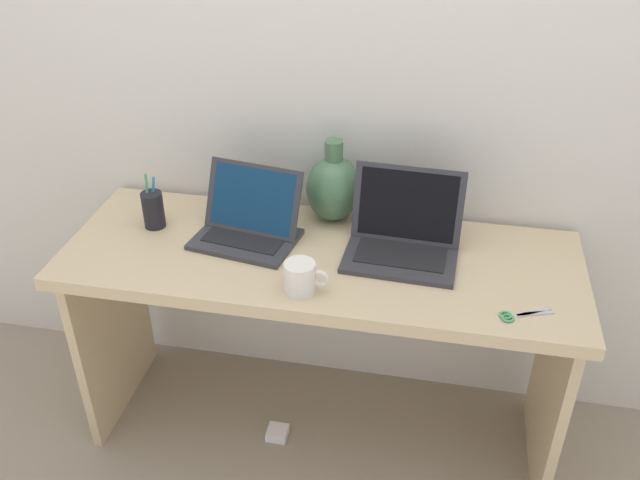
# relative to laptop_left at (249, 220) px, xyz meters

# --- Properties ---
(ground_plane) EXTENTS (6.00, 6.00, 0.00)m
(ground_plane) POSITION_rel_laptop_left_xyz_m (0.23, -0.06, -0.78)
(ground_plane) COLOR gray
(back_wall) EXTENTS (4.40, 0.04, 2.40)m
(back_wall) POSITION_rel_laptop_left_xyz_m (0.23, 0.26, 0.42)
(back_wall) COLOR silver
(back_wall) RESTS_ON ground
(desk) EXTENTS (1.53, 0.55, 0.73)m
(desk) POSITION_rel_laptop_left_xyz_m (0.23, -0.06, -0.21)
(desk) COLOR #D1B78C
(desk) RESTS_ON ground
(laptop_left) EXTENTS (0.33, 0.26, 0.21)m
(laptop_left) POSITION_rel_laptop_left_xyz_m (0.00, 0.00, 0.00)
(laptop_left) COLOR #333338
(laptop_left) RESTS_ON desk
(laptop_right) EXTENTS (0.34, 0.26, 0.24)m
(laptop_right) POSITION_rel_laptop_left_xyz_m (0.47, 0.01, 0.01)
(laptop_right) COLOR #333338
(laptop_right) RESTS_ON desk
(green_vase) EXTENTS (0.17, 0.17, 0.27)m
(green_vase) POSITION_rel_laptop_left_xyz_m (0.23, 0.16, 0.05)
(green_vase) COLOR #47704C
(green_vase) RESTS_ON desk
(coffee_mug) EXTENTS (0.12, 0.09, 0.09)m
(coffee_mug) POSITION_rel_laptop_left_xyz_m (0.21, -0.24, -0.01)
(coffee_mug) COLOR white
(coffee_mug) RESTS_ON desk
(pen_cup) EXTENTS (0.07, 0.07, 0.18)m
(pen_cup) POSITION_rel_laptop_left_xyz_m (-0.31, 0.00, 0.00)
(pen_cup) COLOR black
(pen_cup) RESTS_ON desk
(scissors) EXTENTS (0.14, 0.09, 0.01)m
(scissors) POSITION_rel_laptop_left_xyz_m (0.79, -0.24, -0.05)
(scissors) COLOR #B7B7BC
(scissors) RESTS_ON desk
(power_brick) EXTENTS (0.07, 0.07, 0.03)m
(power_brick) POSITION_rel_laptop_left_xyz_m (0.09, -0.13, -0.77)
(power_brick) COLOR white
(power_brick) RESTS_ON ground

